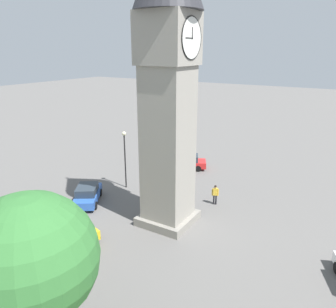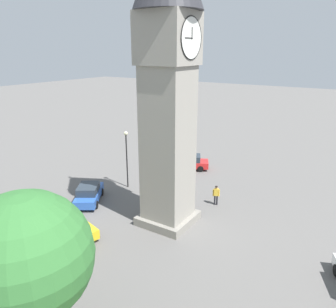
{
  "view_description": "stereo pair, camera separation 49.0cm",
  "coord_description": "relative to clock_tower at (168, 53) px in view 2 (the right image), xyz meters",
  "views": [
    {
      "loc": [
        18.16,
        11.05,
        12.07
      ],
      "look_at": [
        0.0,
        0.0,
        5.24
      ],
      "focal_mm": 34.63,
      "sensor_mm": 36.0,
      "label": 1
    },
    {
      "loc": [
        17.9,
        11.47,
        12.07
      ],
      "look_at": [
        0.0,
        0.0,
        5.24
      ],
      "focal_mm": 34.63,
      "sensor_mm": 36.0,
      "label": 2
    }
  ],
  "objects": [
    {
      "name": "car_blue_kerb",
      "position": [
        6.48,
        -3.66,
        -11.14
      ],
      "size": [
        4.43,
        2.71,
        1.53
      ],
      "color": "gold",
      "rests_on": "ground"
    },
    {
      "name": "pedestrian",
      "position": [
        -4.4,
        1.82,
        -10.9
      ],
      "size": [
        0.36,
        0.51,
        1.69
      ],
      "color": "black",
      "rests_on": "ground"
    },
    {
      "name": "clock_tower",
      "position": [
        0.0,
        0.0,
        0.0
      ],
      "size": [
        4.38,
        4.38,
        20.39
      ],
      "color": "gray",
      "rests_on": "ground"
    },
    {
      "name": "ground_plane",
      "position": [
        -0.0,
        -0.0,
        -11.91
      ],
      "size": [
        200.0,
        200.0,
        0.0
      ],
      "primitive_type": "plane",
      "color": "#605E5B"
    },
    {
      "name": "tree",
      "position": [
        11.69,
        0.79,
        -7.66
      ],
      "size": [
        5.41,
        5.41,
        6.96
      ],
      "color": "brown",
      "rests_on": "ground"
    },
    {
      "name": "car_red_corner",
      "position": [
        0.79,
        -7.27,
        -11.14
      ],
      "size": [
        4.37,
        3.68,
        1.53
      ],
      "color": "#2D5BB7",
      "rests_on": "ground"
    },
    {
      "name": "car_black_far",
      "position": [
        -10.59,
        -4.12,
        -11.14
      ],
      "size": [
        3.42,
        4.44,
        1.53
      ],
      "color": "red",
      "rests_on": "ground"
    },
    {
      "name": "lamp_post",
      "position": [
        -3.36,
        -6.56,
        -8.39
      ],
      "size": [
        0.36,
        0.36,
        5.28
      ],
      "color": "black",
      "rests_on": "ground"
    }
  ]
}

